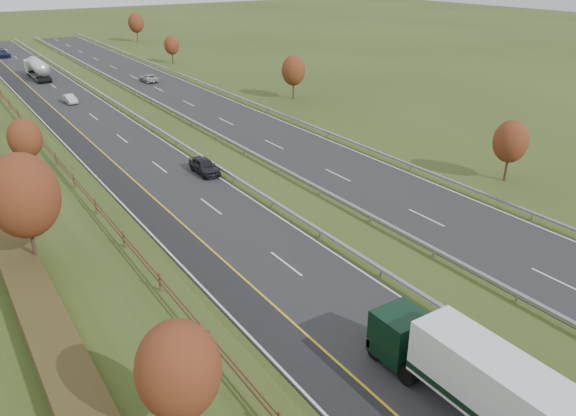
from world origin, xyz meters
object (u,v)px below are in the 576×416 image
at_px(car_dark_near, 204,166).
at_px(car_oncoming, 149,78).
at_px(road_tanker, 37,68).
at_px(car_silver_mid, 70,99).
at_px(box_lorry, 520,409).
at_px(car_small_far, 2,53).

height_order(car_dark_near, car_oncoming, car_dark_near).
distance_m(road_tanker, car_silver_mid, 22.35).
bearing_deg(car_oncoming, car_dark_near, 76.50).
bearing_deg(car_dark_near, car_oncoming, 76.98).
xyz_separation_m(road_tanker, car_oncoming, (15.49, -13.76, -1.17)).
relative_size(box_lorry, car_small_far, 3.02).
distance_m(car_dark_near, car_oncoming, 48.19).
xyz_separation_m(car_silver_mid, car_oncoming, (15.49, 8.55, 0.01)).
relative_size(car_dark_near, car_oncoming, 0.98).
xyz_separation_m(box_lorry, car_small_far, (-1.54, 128.92, -1.51)).
relative_size(box_lorry, car_dark_near, 3.55).
bearing_deg(box_lorry, car_silver_mid, 90.00).
xyz_separation_m(box_lorry, car_oncoming, (15.49, 85.73, -1.64)).
height_order(road_tanker, car_silver_mid, road_tanker).
xyz_separation_m(car_small_far, car_oncoming, (17.03, -43.19, -0.13)).
distance_m(car_dark_near, car_small_far, 90.10).
height_order(car_dark_near, car_silver_mid, car_dark_near).
xyz_separation_m(road_tanker, car_silver_mid, (0.00, -22.31, -1.19)).
height_order(road_tanker, car_dark_near, road_tanker).
xyz_separation_m(box_lorry, car_dark_near, (3.80, 38.98, -1.51)).
bearing_deg(car_small_far, box_lorry, -95.90).
relative_size(car_dark_near, car_small_far, 0.85).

